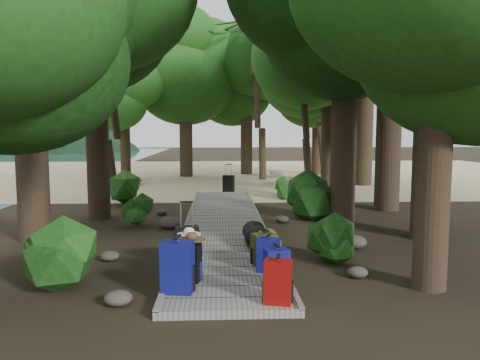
{
  "coord_description": "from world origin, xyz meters",
  "views": [
    {
      "loc": [
        -0.13,
        -10.91,
        2.47
      ],
      "look_at": [
        0.5,
        3.03,
        1.0
      ],
      "focal_mm": 35.0,
      "sensor_mm": 36.0,
      "label": 1
    }
  ],
  "objects_px": {
    "backpack_right_d": "(264,247)",
    "duffel_right_khaki": "(266,241)",
    "duffel_right_black": "(255,234)",
    "lone_suitcase_on_sand": "(229,184)",
    "backpack_left_b": "(189,261)",
    "backpack_right_c": "(269,253)",
    "backpack_left_d": "(185,242)",
    "backpack_right_b": "(277,266)",
    "sun_lounger": "(279,177)",
    "suitcase_on_boardwalk": "(187,244)",
    "kayak": "(138,181)",
    "backpack_left_c": "(188,255)",
    "backpack_left_a": "(177,264)",
    "backpack_right_a": "(278,279)"
  },
  "relations": [
    {
      "from": "duffel_right_khaki",
      "to": "sun_lounger",
      "type": "xyz_separation_m",
      "value": [
        1.84,
        12.32,
        0.03
      ]
    },
    {
      "from": "duffel_right_black",
      "to": "lone_suitcase_on_sand",
      "type": "bearing_deg",
      "value": 86.97
    },
    {
      "from": "backpack_left_a",
      "to": "backpack_right_b",
      "type": "distance_m",
      "value": 1.48
    },
    {
      "from": "backpack_right_b",
      "to": "duffel_right_black",
      "type": "bearing_deg",
      "value": 80.0
    },
    {
      "from": "backpack_left_a",
      "to": "suitcase_on_boardwalk",
      "type": "distance_m",
      "value": 1.58
    },
    {
      "from": "duffel_right_black",
      "to": "lone_suitcase_on_sand",
      "type": "height_order",
      "value": "lone_suitcase_on_sand"
    },
    {
      "from": "backpack_right_d",
      "to": "duffel_right_black",
      "type": "bearing_deg",
      "value": 72.3
    },
    {
      "from": "kayak",
      "to": "backpack_left_b",
      "type": "bearing_deg",
      "value": -87.44
    },
    {
      "from": "backpack_left_a",
      "to": "lone_suitcase_on_sand",
      "type": "xyz_separation_m",
      "value": [
        0.99,
        11.98,
        -0.18
      ]
    },
    {
      "from": "duffel_right_khaki",
      "to": "backpack_left_d",
      "type": "bearing_deg",
      "value": 171.65
    },
    {
      "from": "backpack_right_b",
      "to": "backpack_right_c",
      "type": "height_order",
      "value": "backpack_right_b"
    },
    {
      "from": "backpack_left_a",
      "to": "backpack_right_d",
      "type": "height_order",
      "value": "backpack_left_a"
    },
    {
      "from": "backpack_left_c",
      "to": "backpack_right_b",
      "type": "relative_size",
      "value": 1.06
    },
    {
      "from": "backpack_right_d",
      "to": "duffel_right_khaki",
      "type": "distance_m",
      "value": 0.94
    },
    {
      "from": "duffel_right_khaki",
      "to": "kayak",
      "type": "bearing_deg",
      "value": 94.28
    },
    {
      "from": "suitcase_on_boardwalk",
      "to": "lone_suitcase_on_sand",
      "type": "relative_size",
      "value": 0.96
    },
    {
      "from": "suitcase_on_boardwalk",
      "to": "kayak",
      "type": "xyz_separation_m",
      "value": [
        -3.16,
        13.26,
        -0.29
      ]
    },
    {
      "from": "backpack_right_b",
      "to": "kayak",
      "type": "bearing_deg",
      "value": 94.82
    },
    {
      "from": "backpack_left_d",
      "to": "backpack_right_a",
      "type": "bearing_deg",
      "value": -57.16
    },
    {
      "from": "backpack_left_b",
      "to": "suitcase_on_boardwalk",
      "type": "xyz_separation_m",
      "value": [
        -0.1,
        1.07,
        -0.0
      ]
    },
    {
      "from": "backpack_left_a",
      "to": "lone_suitcase_on_sand",
      "type": "distance_m",
      "value": 12.02
    },
    {
      "from": "backpack_left_b",
      "to": "backpack_right_c",
      "type": "height_order",
      "value": "backpack_left_b"
    },
    {
      "from": "backpack_right_c",
      "to": "suitcase_on_boardwalk",
      "type": "distance_m",
      "value": 1.54
    },
    {
      "from": "backpack_left_a",
      "to": "backpack_right_a",
      "type": "distance_m",
      "value": 1.49
    },
    {
      "from": "backpack_right_a",
      "to": "suitcase_on_boardwalk",
      "type": "height_order",
      "value": "backpack_right_a"
    },
    {
      "from": "backpack_right_a",
      "to": "lone_suitcase_on_sand",
      "type": "xyz_separation_m",
      "value": [
        -0.42,
        12.47,
        -0.09
      ]
    },
    {
      "from": "duffel_right_black",
      "to": "backpack_right_b",
      "type": "bearing_deg",
      "value": -92.69
    },
    {
      "from": "lone_suitcase_on_sand",
      "to": "backpack_left_d",
      "type": "bearing_deg",
      "value": -77.07
    },
    {
      "from": "backpack_left_d",
      "to": "backpack_right_c",
      "type": "xyz_separation_m",
      "value": [
        1.48,
        -1.14,
        0.06
      ]
    },
    {
      "from": "suitcase_on_boardwalk",
      "to": "lone_suitcase_on_sand",
      "type": "height_order",
      "value": "suitcase_on_boardwalk"
    },
    {
      "from": "backpack_left_d",
      "to": "backpack_right_b",
      "type": "relative_size",
      "value": 0.78
    },
    {
      "from": "backpack_right_a",
      "to": "kayak",
      "type": "bearing_deg",
      "value": 119.78
    },
    {
      "from": "backpack_left_c",
      "to": "backpack_right_c",
      "type": "bearing_deg",
      "value": -15.96
    },
    {
      "from": "backpack_right_b",
      "to": "backpack_right_d",
      "type": "xyz_separation_m",
      "value": [
        -0.08,
        1.19,
        -0.02
      ]
    },
    {
      "from": "lone_suitcase_on_sand",
      "to": "kayak",
      "type": "xyz_separation_m",
      "value": [
        -4.12,
        2.86,
        -0.2
      ]
    },
    {
      "from": "backpack_left_c",
      "to": "duffel_right_khaki",
      "type": "distance_m",
      "value": 2.06
    },
    {
      "from": "duffel_right_khaki",
      "to": "backpack_right_d",
      "type": "bearing_deg",
      "value": -114.36
    },
    {
      "from": "backpack_left_b",
      "to": "kayak",
      "type": "relative_size",
      "value": 0.24
    },
    {
      "from": "duffel_right_black",
      "to": "suitcase_on_boardwalk",
      "type": "relative_size",
      "value": 1.06
    },
    {
      "from": "backpack_right_d",
      "to": "backpack_left_b",
      "type": "bearing_deg",
      "value": -164.65
    },
    {
      "from": "backpack_left_a",
      "to": "backpack_left_d",
      "type": "bearing_deg",
      "value": 101.39
    },
    {
      "from": "backpack_left_a",
      "to": "duffel_right_khaki",
      "type": "xyz_separation_m",
      "value": [
        1.52,
        2.29,
        -0.22
      ]
    },
    {
      "from": "backpack_left_c",
      "to": "backpack_left_d",
      "type": "height_order",
      "value": "backpack_left_c"
    },
    {
      "from": "backpack_right_c",
      "to": "duffel_right_khaki",
      "type": "relative_size",
      "value": 1.05
    },
    {
      "from": "suitcase_on_boardwalk",
      "to": "sun_lounger",
      "type": "relative_size",
      "value": 0.32
    },
    {
      "from": "kayak",
      "to": "duffel_right_black",
      "type": "bearing_deg",
      "value": -79.78
    },
    {
      "from": "backpack_left_c",
      "to": "duffel_right_khaki",
      "type": "bearing_deg",
      "value": 24.44
    },
    {
      "from": "duffel_right_khaki",
      "to": "duffel_right_black",
      "type": "height_order",
      "value": "duffel_right_black"
    },
    {
      "from": "backpack_left_d",
      "to": "suitcase_on_boardwalk",
      "type": "bearing_deg",
      "value": -78.09
    },
    {
      "from": "backpack_right_b",
      "to": "sun_lounger",
      "type": "height_order",
      "value": "backpack_right_b"
    }
  ]
}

